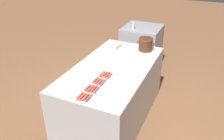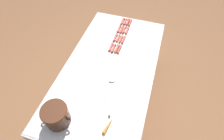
{
  "view_description": "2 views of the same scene",
  "coord_description": "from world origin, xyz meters",
  "px_view_note": "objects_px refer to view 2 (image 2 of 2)",
  "views": [
    {
      "loc": [
        1.16,
        -2.61,
        2.35
      ],
      "look_at": [
        0.07,
        -0.2,
        0.93
      ],
      "focal_mm": 36.44,
      "sensor_mm": 36.0,
      "label": 1
    },
    {
      "loc": [
        -0.4,
        1.17,
        2.43
      ],
      "look_at": [
        -0.06,
        0.1,
        0.97
      ],
      "focal_mm": 27.87,
      "sensor_mm": 36.0,
      "label": 2
    }
  ],
  "objects_px": {
    "hot_dog_9": "(122,30)",
    "serving_spoon": "(109,84)",
    "hot_dog_0": "(130,23)",
    "carrot": "(109,124)",
    "hot_dog_13": "(119,29)",
    "hot_dog_11": "(113,48)",
    "hot_dog_6": "(121,39)",
    "hot_dog_5": "(124,30)",
    "hot_dog_10": "(118,38)",
    "hot_dog_7": "(117,49)",
    "hot_dog_8": "(125,22)",
    "hot_dog_15": "(111,47)",
    "hot_dog_2": "(123,40)",
    "hot_dog_14": "(115,38)",
    "hot_dog_4": "(128,22)",
    "hot_dog_12": "(123,21)",
    "bean_pot": "(56,115)",
    "hot_dog_3": "(119,49)",
    "hot_dog_1": "(127,31)"
  },
  "relations": [
    {
      "from": "hot_dog_3",
      "to": "hot_dog_15",
      "type": "relative_size",
      "value": 1.0
    },
    {
      "from": "hot_dog_2",
      "to": "hot_dog_10",
      "type": "height_order",
      "value": "same"
    },
    {
      "from": "hot_dog_6",
      "to": "hot_dog_15",
      "type": "distance_m",
      "value": 0.19
    },
    {
      "from": "hot_dog_4",
      "to": "hot_dog_14",
      "type": "bearing_deg",
      "value": 78.58
    },
    {
      "from": "hot_dog_1",
      "to": "hot_dog_7",
      "type": "xyz_separation_m",
      "value": [
        0.04,
        0.37,
        0.0
      ]
    },
    {
      "from": "hot_dog_0",
      "to": "hot_dog_5",
      "type": "xyz_separation_m",
      "value": [
        0.04,
        0.18,
        0.0
      ]
    },
    {
      "from": "hot_dog_4",
      "to": "hot_dog_8",
      "type": "height_order",
      "value": "same"
    },
    {
      "from": "hot_dog_7",
      "to": "hot_dog_14",
      "type": "bearing_deg",
      "value": -67.78
    },
    {
      "from": "hot_dog_9",
      "to": "hot_dog_10",
      "type": "distance_m",
      "value": 0.18
    },
    {
      "from": "hot_dog_3",
      "to": "hot_dog_15",
      "type": "xyz_separation_m",
      "value": [
        0.11,
        -0.0,
        0.0
      ]
    },
    {
      "from": "hot_dog_0",
      "to": "hot_dog_11",
      "type": "bearing_deg",
      "value": 82.38
    },
    {
      "from": "hot_dog_10",
      "to": "hot_dog_9",
      "type": "bearing_deg",
      "value": -88.58
    },
    {
      "from": "hot_dog_9",
      "to": "serving_spoon",
      "type": "height_order",
      "value": "hot_dog_9"
    },
    {
      "from": "hot_dog_3",
      "to": "hot_dog_11",
      "type": "bearing_deg",
      "value": 5.49
    },
    {
      "from": "hot_dog_0",
      "to": "hot_dog_6",
      "type": "distance_m",
      "value": 0.37
    },
    {
      "from": "hot_dog_15",
      "to": "hot_dog_14",
      "type": "bearing_deg",
      "value": -90.66
    },
    {
      "from": "hot_dog_3",
      "to": "hot_dog_9",
      "type": "relative_size",
      "value": 1.0
    },
    {
      "from": "hot_dog_8",
      "to": "hot_dog_14",
      "type": "relative_size",
      "value": 1.0
    },
    {
      "from": "hot_dog_0",
      "to": "hot_dog_9",
      "type": "xyz_separation_m",
      "value": [
        0.07,
        0.18,
        0.0
      ]
    },
    {
      "from": "hot_dog_4",
      "to": "hot_dog_12",
      "type": "bearing_deg",
      "value": 5.99
    },
    {
      "from": "hot_dog_6",
      "to": "hot_dog_15",
      "type": "relative_size",
      "value": 1.0
    },
    {
      "from": "hot_dog_13",
      "to": "carrot",
      "type": "distance_m",
      "value": 1.33
    },
    {
      "from": "hot_dog_11",
      "to": "hot_dog_6",
      "type": "bearing_deg",
      "value": -102.14
    },
    {
      "from": "hot_dog_5",
      "to": "hot_dog_10",
      "type": "height_order",
      "value": "same"
    },
    {
      "from": "hot_dog_0",
      "to": "carrot",
      "type": "relative_size",
      "value": 0.84
    },
    {
      "from": "hot_dog_2",
      "to": "hot_dog_6",
      "type": "bearing_deg",
      "value": -5.83
    },
    {
      "from": "hot_dog_2",
      "to": "hot_dog_11",
      "type": "height_order",
      "value": "same"
    },
    {
      "from": "hot_dog_8",
      "to": "hot_dog_12",
      "type": "bearing_deg",
      "value": 5.19
    },
    {
      "from": "hot_dog_13",
      "to": "serving_spoon",
      "type": "relative_size",
      "value": 0.57
    },
    {
      "from": "hot_dog_10",
      "to": "hot_dog_11",
      "type": "distance_m",
      "value": 0.2
    },
    {
      "from": "hot_dog_4",
      "to": "hot_dog_6",
      "type": "distance_m",
      "value": 0.37
    },
    {
      "from": "hot_dog_6",
      "to": "hot_dog_7",
      "type": "bearing_deg",
      "value": 89.81
    },
    {
      "from": "hot_dog_2",
      "to": "hot_dog_11",
      "type": "distance_m",
      "value": 0.2
    },
    {
      "from": "hot_dog_9",
      "to": "hot_dog_13",
      "type": "bearing_deg",
      "value": -4.0
    },
    {
      "from": "hot_dog_7",
      "to": "hot_dog_15",
      "type": "relative_size",
      "value": 1.0
    },
    {
      "from": "hot_dog_9",
      "to": "bean_pot",
      "type": "height_order",
      "value": "bean_pot"
    },
    {
      "from": "hot_dog_1",
      "to": "hot_dog_5",
      "type": "bearing_deg",
      "value": -3.14
    },
    {
      "from": "hot_dog_4",
      "to": "hot_dog_7",
      "type": "xyz_separation_m",
      "value": [
        -0.0,
        0.55,
        0.0
      ]
    },
    {
      "from": "hot_dog_12",
      "to": "hot_dog_4",
      "type": "bearing_deg",
      "value": -174.01
    },
    {
      "from": "hot_dog_10",
      "to": "hot_dog_0",
      "type": "bearing_deg",
      "value": -100.93
    },
    {
      "from": "hot_dog_7",
      "to": "hot_dog_4",
      "type": "bearing_deg",
      "value": -89.96
    },
    {
      "from": "hot_dog_2",
      "to": "serving_spoon",
      "type": "height_order",
      "value": "hot_dog_2"
    },
    {
      "from": "hot_dog_7",
      "to": "hot_dog_8",
      "type": "relative_size",
      "value": 1.0
    },
    {
      "from": "hot_dog_3",
      "to": "hot_dog_6",
      "type": "relative_size",
      "value": 1.0
    },
    {
      "from": "hot_dog_10",
      "to": "hot_dog_14",
      "type": "xyz_separation_m",
      "value": [
        0.04,
        0.0,
        0.0
      ]
    },
    {
      "from": "bean_pot",
      "to": "serving_spoon",
      "type": "bearing_deg",
      "value": -121.79
    },
    {
      "from": "serving_spoon",
      "to": "hot_dog_4",
      "type": "bearing_deg",
      "value": -86.17
    },
    {
      "from": "hot_dog_14",
      "to": "serving_spoon",
      "type": "bearing_deg",
      "value": 101.83
    },
    {
      "from": "hot_dog_12",
      "to": "hot_dog_3",
      "type": "bearing_deg",
      "value": 101.25
    },
    {
      "from": "hot_dog_3",
      "to": "hot_dog_5",
      "type": "relative_size",
      "value": 1.0
    }
  ]
}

